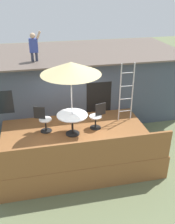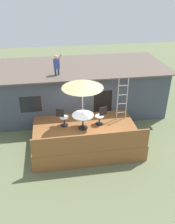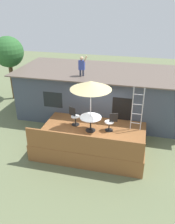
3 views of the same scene
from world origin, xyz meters
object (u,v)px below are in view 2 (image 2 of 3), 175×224
person_figure (57,63)px  patio_chair_right (101,116)px  patio_table (83,118)px  patio_chair_left (63,117)px  step_ladder (122,99)px  patio_umbrella (82,84)px

person_figure → patio_chair_right: (1.96, -2.00, -2.16)m
patio_table → patio_chair_left: size_ratio=1.13×
person_figure → patio_chair_left: 2.84m
patio_chair_left → patio_chair_right: same height
patio_table → patio_chair_right: patio_chair_right is taller
patio_chair_left → patio_chair_right: (1.88, -0.16, 0.00)m
patio_table → step_ladder: 2.27m
patio_umbrella → patio_chair_right: patio_umbrella is taller
patio_umbrella → person_figure: size_ratio=2.29×
person_figure → patio_table: bearing=-65.7°
patio_chair_right → step_ladder: bearing=-177.4°
patio_chair_right → patio_table: bearing=-0.0°
patio_table → patio_chair_left: patio_chair_left is taller
patio_umbrella → person_figure: (-1.02, 2.26, 0.27)m
person_figure → patio_chair_right: 3.54m
patio_umbrella → patio_chair_left: size_ratio=2.76×
patio_umbrella → patio_chair_left: 2.16m
patio_chair_left → person_figure: bearing=116.3°
person_figure → patio_chair_right: person_figure is taller
step_ladder → patio_chair_left: size_ratio=2.39×
patio_table → person_figure: (-1.02, 2.26, 2.04)m
patio_umbrella → patio_chair_right: bearing=15.4°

